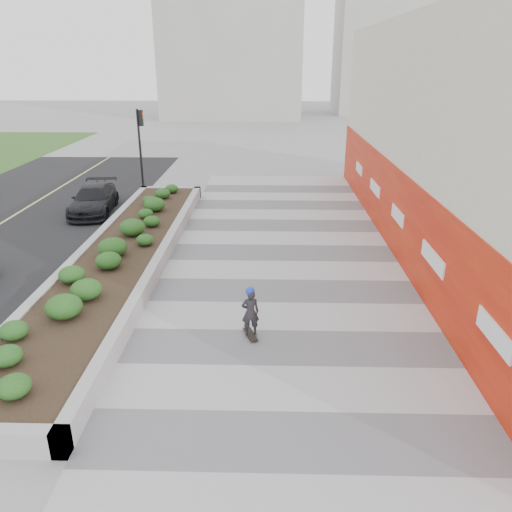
# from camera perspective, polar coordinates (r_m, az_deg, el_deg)

# --- Properties ---
(ground) EXTENTS (160.00, 160.00, 0.00)m
(ground) POSITION_cam_1_polar(r_m,az_deg,el_deg) (10.89, 4.17, -15.39)
(ground) COLOR gray
(ground) RESTS_ON ground
(walkway) EXTENTS (8.00, 36.00, 0.01)m
(walkway) POSITION_cam_1_polar(r_m,az_deg,el_deg) (13.40, 3.63, -7.65)
(walkway) COLOR #A8A8AD
(walkway) RESTS_ON ground
(building) EXTENTS (6.04, 24.08, 8.00)m
(building) POSITION_cam_1_polar(r_m,az_deg,el_deg) (19.37, 24.88, 12.02)
(building) COLOR beige
(building) RESTS_ON ground
(planter) EXTENTS (3.00, 18.00, 0.90)m
(planter) POSITION_cam_1_polar(r_m,az_deg,el_deg) (17.56, -15.02, 0.39)
(planter) COLOR #9E9EA0
(planter) RESTS_ON ground
(traffic_signal_near) EXTENTS (0.33, 0.28, 4.20)m
(traffic_signal_near) POSITION_cam_1_polar(r_m,az_deg,el_deg) (27.30, -13.05, 13.05)
(traffic_signal_near) COLOR black
(traffic_signal_near) RESTS_ON ground
(distant_bldg_north_l) EXTENTS (16.00, 12.00, 20.00)m
(distant_bldg_north_l) POSITION_cam_1_polar(r_m,az_deg,el_deg) (63.95, -2.76, 24.61)
(distant_bldg_north_l) COLOR #ADAAA3
(distant_bldg_north_l) RESTS_ON ground
(distant_bldg_north_r) EXTENTS (14.00, 10.00, 24.00)m
(distant_bldg_north_r) POSITION_cam_1_polar(r_m,az_deg,el_deg) (70.64, 15.73, 25.24)
(distant_bldg_north_r) COLOR #ADAAA3
(distant_bldg_north_r) RESTS_ON ground
(manhole_cover) EXTENTS (0.44, 0.44, 0.01)m
(manhole_cover) POSITION_cam_1_polar(r_m,az_deg,el_deg) (13.43, 5.79, -7.67)
(manhole_cover) COLOR #595654
(manhole_cover) RESTS_ON ground
(skateboarder) EXTENTS (0.50, 0.75, 1.38)m
(skateboarder) POSITION_cam_1_polar(r_m,az_deg,el_deg) (12.45, -0.66, -6.40)
(skateboarder) COLOR beige
(skateboarder) RESTS_ON ground
(car_dark) EXTENTS (2.14, 4.35, 1.22)m
(car_dark) POSITION_cam_1_polar(r_m,az_deg,el_deg) (23.98, -18.06, 6.16)
(car_dark) COLOR black
(car_dark) RESTS_ON ground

